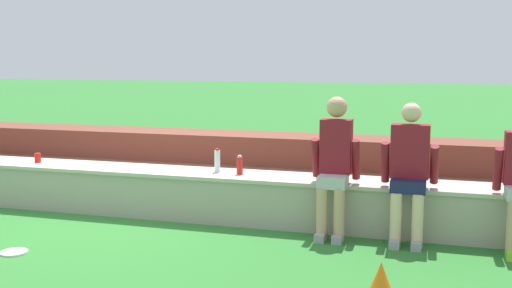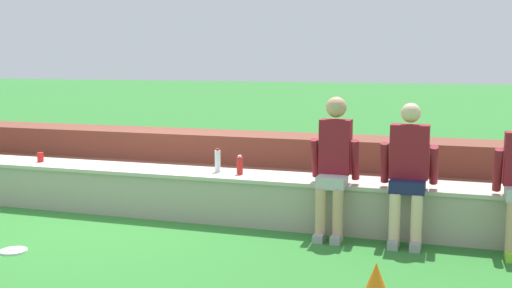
{
  "view_description": "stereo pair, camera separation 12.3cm",
  "coord_description": "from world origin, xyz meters",
  "px_view_note": "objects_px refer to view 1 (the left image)",
  "views": [
    {
      "loc": [
        3.59,
        -6.11,
        1.81
      ],
      "look_at": [
        1.65,
        0.29,
        0.88
      ],
      "focal_mm": 43.14,
      "sensor_mm": 36.0,
      "label": 1
    },
    {
      "loc": [
        3.7,
        -6.07,
        1.81
      ],
      "look_at": [
        1.65,
        0.29,
        0.88
      ],
      "focal_mm": 43.14,
      "sensor_mm": 36.0,
      "label": 2
    }
  ],
  "objects_px": {
    "person_left_of_center": "(335,162)",
    "sports_cone": "(381,280)",
    "water_bottle_mid_right": "(240,165)",
    "plastic_cup_middle": "(38,158)",
    "frisbee": "(14,252)",
    "person_center": "(409,168)",
    "water_bottle_mid_left": "(217,161)"
  },
  "relations": [
    {
      "from": "sports_cone",
      "to": "water_bottle_mid_left",
      "type": "bearing_deg",
      "value": 136.94
    },
    {
      "from": "water_bottle_mid_left",
      "to": "water_bottle_mid_right",
      "type": "height_order",
      "value": "water_bottle_mid_left"
    },
    {
      "from": "frisbee",
      "to": "water_bottle_mid_right",
      "type": "bearing_deg",
      "value": 45.92
    },
    {
      "from": "water_bottle_mid_left",
      "to": "water_bottle_mid_right",
      "type": "distance_m",
      "value": 0.3
    },
    {
      "from": "water_bottle_mid_left",
      "to": "frisbee",
      "type": "bearing_deg",
      "value": -127.6
    },
    {
      "from": "person_center",
      "to": "sports_cone",
      "type": "xyz_separation_m",
      "value": [
        -0.11,
        -1.55,
        -0.6
      ]
    },
    {
      "from": "plastic_cup_middle",
      "to": "water_bottle_mid_left",
      "type": "bearing_deg",
      "value": 1.16
    },
    {
      "from": "plastic_cup_middle",
      "to": "sports_cone",
      "type": "bearing_deg",
      "value": -22.84
    },
    {
      "from": "person_left_of_center",
      "to": "water_bottle_mid_right",
      "type": "bearing_deg",
      "value": 166.98
    },
    {
      "from": "plastic_cup_middle",
      "to": "frisbee",
      "type": "height_order",
      "value": "plastic_cup_middle"
    },
    {
      "from": "person_center",
      "to": "frisbee",
      "type": "distance_m",
      "value": 3.86
    },
    {
      "from": "person_left_of_center",
      "to": "sports_cone",
      "type": "xyz_separation_m",
      "value": [
        0.63,
        -1.57,
        -0.62
      ]
    },
    {
      "from": "person_left_of_center",
      "to": "sports_cone",
      "type": "bearing_deg",
      "value": -68.06
    },
    {
      "from": "water_bottle_mid_left",
      "to": "plastic_cup_middle",
      "type": "distance_m",
      "value": 2.35
    },
    {
      "from": "person_center",
      "to": "frisbee",
      "type": "bearing_deg",
      "value": -157.6
    },
    {
      "from": "water_bottle_mid_left",
      "to": "sports_cone",
      "type": "relative_size",
      "value": 0.94
    },
    {
      "from": "water_bottle_mid_right",
      "to": "sports_cone",
      "type": "distance_m",
      "value": 2.56
    },
    {
      "from": "person_center",
      "to": "plastic_cup_middle",
      "type": "height_order",
      "value": "person_center"
    },
    {
      "from": "water_bottle_mid_right",
      "to": "frisbee",
      "type": "bearing_deg",
      "value": -134.08
    },
    {
      "from": "water_bottle_mid_left",
      "to": "plastic_cup_middle",
      "type": "relative_size",
      "value": 2.29
    },
    {
      "from": "person_left_of_center",
      "to": "water_bottle_mid_right",
      "type": "xyz_separation_m",
      "value": [
        -1.1,
        0.25,
        -0.13
      ]
    },
    {
      "from": "water_bottle_mid_right",
      "to": "sports_cone",
      "type": "xyz_separation_m",
      "value": [
        1.73,
        -1.82,
        -0.49
      ]
    },
    {
      "from": "water_bottle_mid_left",
      "to": "water_bottle_mid_right",
      "type": "relative_size",
      "value": 1.25
    },
    {
      "from": "person_center",
      "to": "plastic_cup_middle",
      "type": "relative_size",
      "value": 11.73
    },
    {
      "from": "person_left_of_center",
      "to": "sports_cone",
      "type": "height_order",
      "value": "person_left_of_center"
    },
    {
      "from": "person_left_of_center",
      "to": "frisbee",
      "type": "height_order",
      "value": "person_left_of_center"
    },
    {
      "from": "plastic_cup_middle",
      "to": "sports_cone",
      "type": "distance_m",
      "value": 4.77
    },
    {
      "from": "water_bottle_mid_left",
      "to": "frisbee",
      "type": "xyz_separation_m",
      "value": [
        -1.37,
        -1.78,
        -0.65
      ]
    },
    {
      "from": "person_center",
      "to": "water_bottle_mid_right",
      "type": "height_order",
      "value": "person_center"
    },
    {
      "from": "water_bottle_mid_right",
      "to": "plastic_cup_middle",
      "type": "height_order",
      "value": "water_bottle_mid_right"
    },
    {
      "from": "frisbee",
      "to": "sports_cone",
      "type": "bearing_deg",
      "value": -1.81
    },
    {
      "from": "person_center",
      "to": "water_bottle_mid_left",
      "type": "xyz_separation_m",
      "value": [
        -2.13,
        0.34,
        -0.08
      ]
    }
  ]
}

